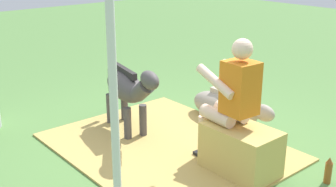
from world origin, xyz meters
The scene contains 8 objects.
ground_plane centered at (0.00, 0.00, 0.00)m, with size 24.00×24.00×0.00m, color #568442.
hay_patch centered at (0.01, 0.13, 0.01)m, with size 2.60×2.07×0.02m, color tan.
hay_bale centered at (-0.91, -0.06, 0.25)m, with size 0.74×0.47×0.49m, color tan.
person_seated centered at (-0.74, -0.07, 0.76)m, with size 0.68×0.45×1.37m.
pony_standing centered at (0.63, 0.21, 0.57)m, with size 1.33×0.49×0.94m.
pony_lying centered at (0.11, -0.94, 0.19)m, with size 1.34×0.43×0.42m.
soda_bottle centered at (-1.59, -0.56, 0.13)m, with size 0.07×0.07×0.27m.
tent_pole_left centered at (-1.07, 1.51, 1.29)m, with size 0.06×0.06×2.58m, color silver.
Camera 1 is at (-3.39, 3.00, 2.18)m, focal length 46.05 mm.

